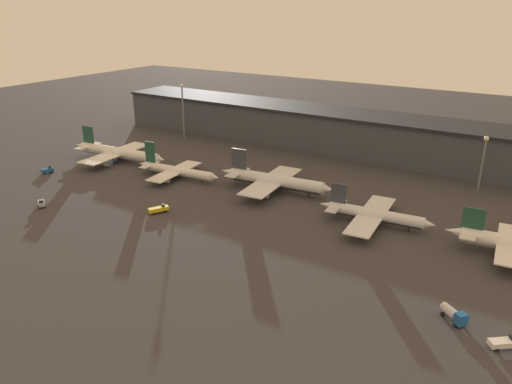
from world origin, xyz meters
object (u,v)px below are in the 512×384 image
Objects in this scene: airplane_2 at (275,181)px; service_vehicle_3 at (159,209)px; airplane_3 at (374,215)px; service_vehicle_2 at (41,203)px; airplane_1 at (177,171)px; service_vehicle_0 at (48,170)px; service_vehicle_4 at (454,314)px; airplane_0 at (118,153)px; service_vehicle_1 at (505,343)px.

service_vehicle_3 is (-21.93, -37.70, -2.57)m from airplane_2.
airplane_3 reaches higher than service_vehicle_2.
airplane_1 is 7.55× the size of service_vehicle_0.
service_vehicle_4 is at bearing 36.00° from service_vehicle_2.
service_vehicle_4 is (94.63, -10.31, 0.45)m from service_vehicle_3.
airplane_1 reaches higher than service_vehicle_3.
airplane_0 is 1.09× the size of airplane_2.
airplane_0 is 7.87× the size of service_vehicle_1.
service_vehicle_4 is (72.70, -48.01, -2.12)m from airplane_2.
airplane_2 is at bearing 6.53° from airplane_1.
airplane_2 reaches higher than service_vehicle_3.
airplane_1 is 7.40× the size of service_vehicle_2.
service_vehicle_2 is (28.60, -23.47, -0.09)m from service_vehicle_0.
service_vehicle_1 is at bearing 34.21° from service_vehicle_2.
service_vehicle_2 is at bearing -76.96° from airplane_0.
service_vehicle_1 is 0.97× the size of service_vehicle_4.
airplane_0 is at bearing 172.95° from airplane_3.
service_vehicle_4 is at bearing 121.21° from service_vehicle_1.
service_vehicle_1 is at bearing 18.18° from service_vehicle_4.
service_vehicle_4 is (131.71, 6.87, 0.57)m from service_vehicle_2.
service_vehicle_0 is 0.80× the size of service_vehicle_1.
airplane_0 is 29.53m from service_vehicle_0.
service_vehicle_2 is at bearing 142.59° from service_vehicle_3.
service_vehicle_0 is 161.16m from service_vehicle_4.
airplane_2 is 93.10m from service_vehicle_0.
airplane_3 is at bearing -7.05° from airplane_0.
airplane_1 reaches higher than service_vehicle_4.
airplane_0 is 7.31× the size of service_vehicle_3.
airplane_0 is 9.80× the size of service_vehicle_0.
airplane_2 is at bearing -2.47° from service_vehicle_3.
airplane_3 reaches higher than service_vehicle_4.
service_vehicle_1 is 142.33m from service_vehicle_2.
service_vehicle_0 is at bearing -175.00° from airplane_3.
service_vehicle_2 is (-19.47, -46.80, -1.74)m from airplane_1.
service_vehicle_4 is (160.31, -16.60, 0.48)m from service_vehicle_0.
service_vehicle_2 is (-59.01, -54.88, -2.69)m from airplane_2.
airplane_3 is at bearing -17.19° from airplane_2.
airplane_3 is at bearing -5.51° from airplane_1.
service_vehicle_2 is 0.79× the size of service_vehicle_4.
service_vehicle_2 is at bearing -113.44° from service_vehicle_0.
airplane_0 is 75.53m from airplane_2.
service_vehicle_2 is (-142.30, -2.98, -0.06)m from service_vehicle_1.
service_vehicle_4 reaches higher than service_vehicle_1.
service_vehicle_0 is 36.99m from service_vehicle_2.
airplane_0 reaches higher than service_vehicle_0.
service_vehicle_0 is at bearing 112.26° from service_vehicle_3.
airplane_0 is 52.90m from service_vehicle_2.
service_vehicle_1 is (170.90, -20.49, -0.03)m from service_vehicle_0.
airplane_1 reaches higher than service_vehicle_2.
service_vehicle_3 is at bearing 57.87° from service_vehicle_2.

